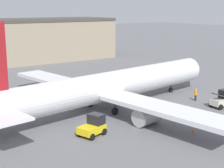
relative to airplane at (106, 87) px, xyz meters
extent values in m
plane|color=slate|center=(1.05, 0.14, -3.03)|extent=(400.00, 400.00, 0.00)
cylinder|color=white|center=(1.05, 0.14, 0.05)|extent=(35.64, 8.39, 3.73)
cone|color=white|center=(20.10, 2.68, 0.05)|extent=(3.45, 4.02, 3.66)
cube|color=white|center=(-2.06, 10.06, -0.61)|extent=(6.20, 17.14, 0.50)
cube|color=white|center=(0.65, -10.25, -0.61)|extent=(6.20, 17.14, 0.50)
cylinder|color=#ADADB2|center=(-1.73, 7.57, -1.96)|extent=(3.34, 2.45, 2.05)
cylinder|color=#ADADB2|center=(0.31, -7.76, -1.96)|extent=(3.34, 2.45, 2.05)
cube|color=white|center=(-15.24, -6.18, 0.42)|extent=(3.92, 4.89, 0.24)
cylinder|color=#38383D|center=(13.70, 1.83, -2.43)|extent=(0.28, 0.28, 1.22)
cylinder|color=black|center=(13.70, 1.83, -2.68)|extent=(0.74, 0.44, 0.70)
cylinder|color=#38383D|center=(-0.39, -2.50, -2.43)|extent=(0.28, 0.28, 1.22)
cylinder|color=black|center=(-0.39, -2.50, -2.58)|extent=(0.94, 0.47, 0.90)
cylinder|color=#38383D|center=(-1.03, 2.31, -2.43)|extent=(0.28, 0.28, 1.22)
cylinder|color=black|center=(-1.03, 2.31, -2.58)|extent=(0.94, 0.47, 0.90)
cylinder|color=#1E2338|center=(12.91, -3.93, -2.61)|extent=(0.29, 0.29, 0.86)
cylinder|color=orange|center=(12.91, -3.93, -1.84)|extent=(0.39, 0.39, 0.68)
sphere|color=tan|center=(12.91, -3.93, -1.37)|extent=(0.25, 0.25, 0.25)
cube|color=yellow|center=(-6.61, -6.90, -2.32)|extent=(3.18, 2.55, 0.75)
cube|color=black|center=(-5.87, -6.67, -1.41)|extent=(1.64, 1.91, 1.07)
cylinder|color=black|center=(-5.42, -7.48, -2.69)|extent=(0.74, 0.47, 0.68)
cylinder|color=black|center=(-5.96, -5.75, -2.69)|extent=(0.74, 0.47, 0.68)
cylinder|color=black|center=(-7.27, -8.05, -2.69)|extent=(0.74, 0.47, 0.68)
cylinder|color=black|center=(-7.81, -6.32, -2.69)|extent=(0.74, 0.47, 0.68)
cube|color=beige|center=(13.06, -8.16, -2.26)|extent=(2.79, 1.80, 0.80)
cube|color=#333333|center=(12.57, -8.12, -1.26)|extent=(1.75, 1.24, 0.66)
cylinder|color=black|center=(14.05, -7.43, -2.66)|extent=(0.77, 0.33, 0.75)
cylinder|color=black|center=(12.06, -8.89, -2.66)|extent=(0.77, 0.33, 0.75)
cylinder|color=black|center=(12.18, -7.29, -2.66)|extent=(0.77, 0.33, 0.75)
cone|color=#EF590F|center=(2.46, -12.74, -2.76)|extent=(0.36, 0.36, 0.55)
camera|label=1|loc=(-24.58, -35.73, 10.04)|focal=55.00mm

